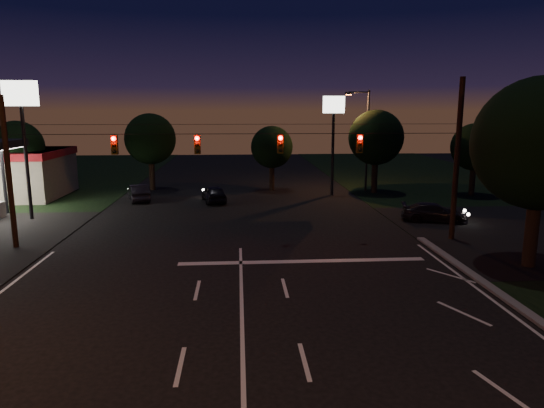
{
  "coord_description": "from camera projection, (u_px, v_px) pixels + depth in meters",
  "views": [
    {
      "loc": [
        -0.06,
        -10.93,
        7.21
      ],
      "look_at": [
        1.46,
        10.81,
        3.0
      ],
      "focal_mm": 32.0,
      "sensor_mm": 36.0,
      "label": 1
    }
  ],
  "objects": [
    {
      "name": "ground",
      "position": [
        244.0,
        405.0,
        12.08
      ],
      "size": [
        140.0,
        140.0,
        0.0
      ],
      "primitive_type": "plane",
      "color": "black",
      "rests_on": "ground"
    },
    {
      "name": "stop_bar",
      "position": [
        303.0,
        261.0,
        23.54
      ],
      "size": [
        12.0,
        0.5,
        0.01
      ],
      "primitive_type": "cube",
      "color": "silver",
      "rests_on": "ground"
    },
    {
      "name": "utility_pole_right",
      "position": [
        451.0,
        239.0,
        27.59
      ],
      "size": [
        0.3,
        0.3,
        9.0
      ],
      "primitive_type": "cylinder",
      "color": "black",
      "rests_on": "ground"
    },
    {
      "name": "utility_pole_left",
      "position": [
        16.0,
        247.0,
        25.95
      ],
      "size": [
        0.28,
        0.28,
        8.0
      ],
      "primitive_type": "cylinder",
      "color": "black",
      "rests_on": "ground"
    },
    {
      "name": "signal_span",
      "position": [
        239.0,
        143.0,
        25.69
      ],
      "size": [
        24.0,
        0.4,
        1.56
      ],
      "color": "black",
      "rests_on": "ground"
    },
    {
      "name": "pole_sign_left_near",
      "position": [
        22.0,
        114.0,
        31.34
      ],
      "size": [
        2.2,
        0.3,
        9.1
      ],
      "color": "black",
      "rests_on": "ground"
    },
    {
      "name": "pole_sign_right",
      "position": [
        333.0,
        122.0,
        40.82
      ],
      "size": [
        1.8,
        0.3,
        8.4
      ],
      "color": "black",
      "rests_on": "ground"
    },
    {
      "name": "street_light_right_far",
      "position": [
        365.0,
        133.0,
        43.19
      ],
      "size": [
        2.2,
        0.35,
        9.0
      ],
      "color": "black",
      "rests_on": "ground"
    },
    {
      "name": "tree_right_near",
      "position": [
        539.0,
        145.0,
        21.88
      ],
      "size": [
        6.0,
        6.0,
        8.76
      ],
      "color": "black",
      "rests_on": "ground"
    },
    {
      "name": "tree_far_a",
      "position": [
        18.0,
        147.0,
        39.53
      ],
      "size": [
        4.2,
        4.2,
        6.42
      ],
      "color": "black",
      "rests_on": "ground"
    },
    {
      "name": "tree_far_b",
      "position": [
        151.0,
        140.0,
        44.08
      ],
      "size": [
        4.6,
        4.6,
        6.98
      ],
      "color": "black",
      "rests_on": "ground"
    },
    {
      "name": "tree_far_c",
      "position": [
        272.0,
        148.0,
        43.97
      ],
      "size": [
        3.8,
        3.8,
        5.86
      ],
      "color": "black",
      "rests_on": "ground"
    },
    {
      "name": "tree_far_d",
      "position": [
        376.0,
        138.0,
        42.47
      ],
      "size": [
        4.8,
        4.8,
        7.3
      ],
      "color": "black",
      "rests_on": "ground"
    },
    {
      "name": "tree_far_e",
      "position": [
        474.0,
        148.0,
        41.18
      ],
      "size": [
        4.0,
        4.0,
        6.18
      ],
      "color": "black",
      "rests_on": "ground"
    },
    {
      "name": "car_oncoming_a",
      "position": [
        214.0,
        194.0,
        38.68
      ],
      "size": [
        2.36,
        4.21,
        1.35
      ],
      "primitive_type": "imported",
      "rotation": [
        0.0,
        0.0,
        3.34
      ],
      "color": "black",
      "rests_on": "ground"
    },
    {
      "name": "car_oncoming_b",
      "position": [
        139.0,
        192.0,
        39.32
      ],
      "size": [
        2.55,
        4.31,
        1.34
      ],
      "primitive_type": "imported",
      "rotation": [
        0.0,
        0.0,
        3.44
      ],
      "color": "black",
      "rests_on": "ground"
    },
    {
      "name": "car_cross",
      "position": [
        434.0,
        213.0,
        31.86
      ],
      "size": [
        4.5,
        2.74,
        1.22
      ],
      "primitive_type": "imported",
      "rotation": [
        0.0,
        0.0,
        1.31
      ],
      "color": "black",
      "rests_on": "ground"
    }
  ]
}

